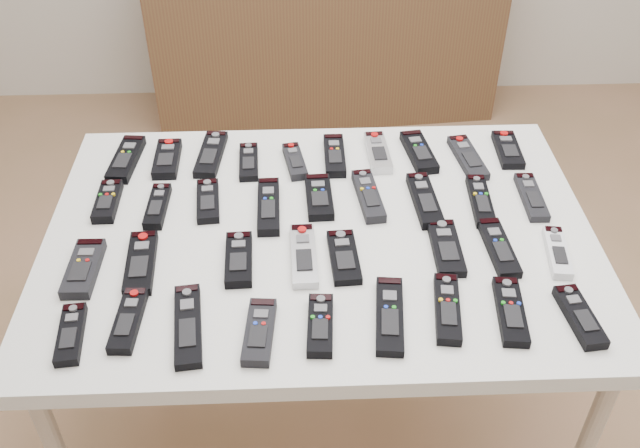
{
  "coord_description": "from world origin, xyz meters",
  "views": [
    {
      "loc": [
        -0.08,
        -1.34,
        1.82
      ],
      "look_at": [
        -0.04,
        -0.09,
        0.8
      ],
      "focal_mm": 40.0,
      "sensor_mm": 36.0,
      "label": 1
    }
  ],
  "objects_px": {
    "remote_35": "(580,317)",
    "remote_20": "(141,263)",
    "remote_5": "(335,156)",
    "remote_21": "(239,259)",
    "remote_3": "(249,162)",
    "remote_10": "(108,201)",
    "remote_28": "(128,320)",
    "remote_32": "(390,316)",
    "remote_2": "(211,154)",
    "remote_34": "(510,311)",
    "remote_22": "(304,255)",
    "remote_23": "(344,257)",
    "table": "(320,250)",
    "remote_6": "(378,153)",
    "remote_18": "(531,197)",
    "remote_12": "(208,201)",
    "remote_16": "(425,200)",
    "remote_8": "(468,158)",
    "remote_24": "(446,248)",
    "remote_0": "(126,159)",
    "remote_7": "(419,152)",
    "sideboard": "(326,36)",
    "remote_9": "(508,150)",
    "remote_29": "(188,325)",
    "remote_19": "(84,268)",
    "remote_4": "(295,161)",
    "remote_27": "(71,334)",
    "remote_33": "(447,309)",
    "remote_31": "(320,325)",
    "remote_1": "(167,159)",
    "remote_17": "(480,201)",
    "remote_30": "(259,332)",
    "remote_26": "(557,252)",
    "remote_11": "(158,206)",
    "remote_14": "(319,197)"
  },
  "relations": [
    {
      "from": "remote_1",
      "to": "remote_11",
      "type": "distance_m",
      "value": 0.2
    },
    {
      "from": "remote_12",
      "to": "remote_22",
      "type": "bearing_deg",
      "value": -47.25
    },
    {
      "from": "remote_10",
      "to": "remote_22",
      "type": "bearing_deg",
      "value": -24.92
    },
    {
      "from": "remote_14",
      "to": "remote_26",
      "type": "xyz_separation_m",
      "value": [
        0.51,
        -0.22,
        -0.0
      ]
    },
    {
      "from": "remote_4",
      "to": "remote_5",
      "type": "xyz_separation_m",
      "value": [
        0.1,
        0.02,
        0.0
      ]
    },
    {
      "from": "remote_22",
      "to": "remote_23",
      "type": "relative_size",
      "value": 1.18
    },
    {
      "from": "table",
      "to": "remote_6",
      "type": "height_order",
      "value": "remote_6"
    },
    {
      "from": "remote_34",
      "to": "sideboard",
      "type": "bearing_deg",
      "value": 103.1
    },
    {
      "from": "remote_5",
      "to": "remote_31",
      "type": "bearing_deg",
      "value": -95.53
    },
    {
      "from": "remote_0",
      "to": "remote_7",
      "type": "distance_m",
      "value": 0.76
    },
    {
      "from": "remote_12",
      "to": "remote_24",
      "type": "height_order",
      "value": "same"
    },
    {
      "from": "remote_3",
      "to": "remote_10",
      "type": "xyz_separation_m",
      "value": [
        -0.33,
        -0.16,
        0.0
      ]
    },
    {
      "from": "remote_34",
      "to": "remote_20",
      "type": "bearing_deg",
      "value": 173.11
    },
    {
      "from": "remote_28",
      "to": "remote_32",
      "type": "relative_size",
      "value": 0.82
    },
    {
      "from": "remote_5",
      "to": "remote_34",
      "type": "height_order",
      "value": "remote_5"
    },
    {
      "from": "remote_1",
      "to": "remote_12",
      "type": "bearing_deg",
      "value": -57.47
    },
    {
      "from": "remote_26",
      "to": "remote_22",
      "type": "bearing_deg",
      "value": -173.57
    },
    {
      "from": "remote_9",
      "to": "remote_26",
      "type": "xyz_separation_m",
      "value": [
        0.01,
        -0.41,
        0.0
      ]
    },
    {
      "from": "remote_22",
      "to": "remote_16",
      "type": "bearing_deg",
      "value": 30.71
    },
    {
      "from": "sideboard",
      "to": "remote_16",
      "type": "bearing_deg",
      "value": -90.1
    },
    {
      "from": "remote_2",
      "to": "remote_1",
      "type": "bearing_deg",
      "value": -163.99
    },
    {
      "from": "remote_8",
      "to": "remote_30",
      "type": "bearing_deg",
      "value": -139.74
    },
    {
      "from": "remote_3",
      "to": "remote_16",
      "type": "height_order",
      "value": "remote_16"
    },
    {
      "from": "remote_12",
      "to": "remote_29",
      "type": "height_order",
      "value": "same"
    },
    {
      "from": "remote_2",
      "to": "remote_35",
      "type": "relative_size",
      "value": 1.22
    },
    {
      "from": "remote_4",
      "to": "remote_12",
      "type": "relative_size",
      "value": 0.94
    },
    {
      "from": "remote_9",
      "to": "remote_19",
      "type": "relative_size",
      "value": 0.94
    },
    {
      "from": "remote_19",
      "to": "remote_28",
      "type": "distance_m",
      "value": 0.19
    },
    {
      "from": "remote_26",
      "to": "remote_28",
      "type": "relative_size",
      "value": 0.97
    },
    {
      "from": "remote_6",
      "to": "remote_33",
      "type": "relative_size",
      "value": 0.93
    },
    {
      "from": "remote_5",
      "to": "remote_21",
      "type": "distance_m",
      "value": 0.45
    },
    {
      "from": "remote_0",
      "to": "remote_31",
      "type": "height_order",
      "value": "remote_0"
    },
    {
      "from": "remote_28",
      "to": "remote_29",
      "type": "relative_size",
      "value": 0.78
    },
    {
      "from": "remote_24",
      "to": "remote_6",
      "type": "bearing_deg",
      "value": 106.96
    },
    {
      "from": "remote_17",
      "to": "remote_18",
      "type": "bearing_deg",
      "value": 8.67
    },
    {
      "from": "sideboard",
      "to": "remote_28",
      "type": "distance_m",
      "value": 2.23
    },
    {
      "from": "remote_35",
      "to": "remote_20",
      "type": "bearing_deg",
      "value": 161.6
    },
    {
      "from": "remote_4",
      "to": "remote_24",
      "type": "relative_size",
      "value": 0.83
    },
    {
      "from": "remote_8",
      "to": "remote_28",
      "type": "relative_size",
      "value": 1.14
    },
    {
      "from": "remote_3",
      "to": "remote_9",
      "type": "relative_size",
      "value": 0.97
    },
    {
      "from": "remote_30",
      "to": "remote_29",
      "type": "bearing_deg",
      "value": 175.25
    },
    {
      "from": "remote_27",
      "to": "remote_33",
      "type": "bearing_deg",
      "value": -2.78
    },
    {
      "from": "remote_22",
      "to": "table",
      "type": "bearing_deg",
      "value": 66.0
    },
    {
      "from": "remote_24",
      "to": "remote_9",
      "type": "bearing_deg",
      "value": 59.38
    },
    {
      "from": "remote_11",
      "to": "remote_35",
      "type": "xyz_separation_m",
      "value": [
        0.88,
        -0.39,
        0.0
      ]
    },
    {
      "from": "remote_6",
      "to": "remote_18",
      "type": "height_order",
      "value": "remote_6"
    },
    {
      "from": "remote_17",
      "to": "remote_30",
      "type": "distance_m",
      "value": 0.65
    },
    {
      "from": "remote_1",
      "to": "remote_29",
      "type": "xyz_separation_m",
      "value": [
        0.11,
        -0.58,
        -0.0
      ]
    },
    {
      "from": "remote_16",
      "to": "remote_21",
      "type": "xyz_separation_m",
      "value": [
        -0.43,
        -0.19,
        0.0
      ]
    },
    {
      "from": "remote_18",
      "to": "remote_34",
      "type": "bearing_deg",
      "value": -109.61
    }
  ]
}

